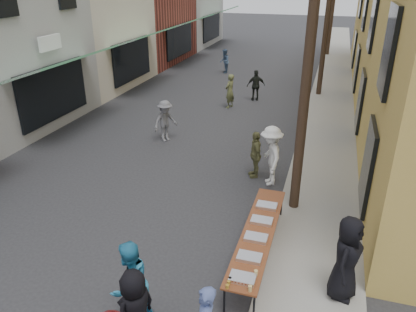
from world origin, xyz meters
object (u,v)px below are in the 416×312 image
Objects in this scene: utility_pole_mid at (328,7)px; guest_front_a at (136,311)px; catering_tray_sausage at (242,278)px; guest_front_c at (130,285)px; server at (347,258)px; utility_pole_near at (310,47)px; serving_table at (258,233)px.

utility_pole_mid is 18.01m from guest_front_a.
guest_front_c is at bearing -155.02° from catering_tray_sausage.
server is (1.87, 0.91, 0.22)m from catering_tray_sausage.
utility_pole_near is 5.05× the size of guest_front_c.
guest_front_c is at bearing 131.23° from server.
serving_table is 8.00× the size of catering_tray_sausage.
utility_pole_near is 4.55m from serving_table.
server reaches higher than serving_table.
catering_tray_sausage is at bearing 131.70° from server.
server is (3.43, 2.30, 0.18)m from guest_front_a.
serving_table is 2.39× the size of guest_front_a.
guest_front_c is (-2.49, -5.00, -3.61)m from utility_pole_near.
catering_tray_sausage is (-0.57, -16.11, -3.71)m from utility_pole_mid.
server reaches higher than guest_front_a.
guest_front_a is (-2.13, -5.50, -3.66)m from utility_pole_near.
catering_tray_sausage is at bearing -92.04° from utility_pole_mid.
server is at bearing -21.57° from serving_table.
utility_pole_mid is at bearing 90.00° from utility_pole_near.
utility_pole_mid is at bearing 20.68° from server.
server is (1.30, -15.20, -3.49)m from utility_pole_mid.
server is at bearing 25.90° from catering_tray_sausage.
server reaches higher than catering_tray_sausage.
guest_front_c reaches higher than guest_front_a.
utility_pole_near is 6.95m from guest_front_a.
utility_pole_mid reaches higher than guest_front_a.
serving_table is at bearing -103.12° from utility_pole_near.
utility_pole_mid is 5.05× the size of guest_front_c.
utility_pole_near is at bearing 82.06° from catering_tray_sausage.
serving_table is 2.19× the size of server.
utility_pole_near reaches higher than server.
serving_table is at bearing -92.27° from utility_pole_mid.
utility_pole_mid is at bearing -163.96° from guest_front_a.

